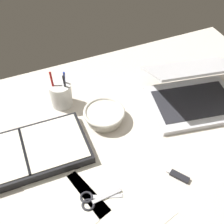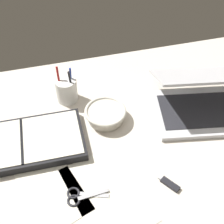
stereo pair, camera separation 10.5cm
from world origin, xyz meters
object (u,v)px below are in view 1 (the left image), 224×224
(pen_cup, at_px, (61,94))
(planner, at_px, (25,154))
(laptop, at_px, (193,91))
(scissors, at_px, (92,200))
(bowl, at_px, (104,115))

(pen_cup, bearing_deg, planner, -133.14)
(laptop, distance_m, pen_cup, 0.49)
(scissors, bearing_deg, bowl, 69.54)
(planner, bearing_deg, laptop, 2.69)
(bowl, xyz_separation_m, planner, (-0.29, -0.05, -0.01))
(scissors, bearing_deg, planner, 129.84)
(planner, xyz_separation_m, scissors, (0.14, -0.23, -0.01))
(scissors, bearing_deg, laptop, 34.14)
(bowl, distance_m, scissors, 0.32)
(bowl, xyz_separation_m, scissors, (-0.15, -0.28, -0.02))
(planner, bearing_deg, bowl, 11.41)
(planner, distance_m, scissors, 0.27)
(bowl, relative_size, pen_cup, 1.03)
(scissors, bearing_deg, pen_cup, 92.95)
(bowl, height_order, pen_cup, pen_cup)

